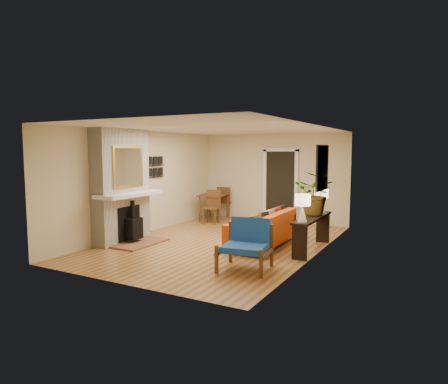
{
  "coord_description": "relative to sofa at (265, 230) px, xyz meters",
  "views": [
    {
      "loc": [
        4.41,
        -7.86,
        2.12
      ],
      "look_at": [
        0.0,
        0.2,
        1.15
      ],
      "focal_mm": 32.0,
      "sensor_mm": 36.0,
      "label": 1
    }
  ],
  "objects": [
    {
      "name": "room_shell",
      "position": [
        -0.45,
        2.47,
        0.88
      ],
      "size": [
        6.5,
        6.5,
        6.5
      ],
      "color": "#BF8349",
      "rests_on": "ground"
    },
    {
      "name": "fireplace",
      "position": [
        -3.06,
        -1.17,
        0.88
      ],
      "size": [
        1.09,
        1.68,
        2.6
      ],
      "color": "white",
      "rests_on": "ground"
    },
    {
      "name": "sofa",
      "position": [
        0.0,
        0.0,
        0.0
      ],
      "size": [
        0.92,
        2.1,
        0.83
      ],
      "color": "silver",
      "rests_on": "ground"
    },
    {
      "name": "ottoman",
      "position": [
        -0.38,
        0.3,
        -0.12
      ],
      "size": [
        0.92,
        0.92,
        0.43
      ],
      "color": "silver",
      "rests_on": "ground"
    },
    {
      "name": "blue_chair",
      "position": [
        0.34,
        -1.67,
        0.12
      ],
      "size": [
        0.96,
        0.95,
        0.89
      ],
      "color": "brown",
      "rests_on": "ground"
    },
    {
      "name": "dining_table",
      "position": [
        -2.63,
        2.42,
        0.27
      ],
      "size": [
        0.98,
        1.83,
        0.96
      ],
      "color": "brown",
      "rests_on": "ground"
    },
    {
      "name": "console_table",
      "position": [
        1.01,
        0.13,
        0.21
      ],
      "size": [
        0.34,
        1.85,
        0.72
      ],
      "color": "black",
      "rests_on": "ground"
    },
    {
      "name": "lamp_near",
      "position": [
        1.01,
        -0.57,
        0.7
      ],
      "size": [
        0.3,
        0.3,
        0.54
      ],
      "color": "white",
      "rests_on": "console_table"
    },
    {
      "name": "lamp_far",
      "position": [
        1.01,
        0.79,
        0.7
      ],
      "size": [
        0.3,
        0.3,
        0.54
      ],
      "color": "white",
      "rests_on": "console_table"
    },
    {
      "name": "houseplant",
      "position": [
        1.0,
        0.37,
        0.83
      ],
      "size": [
        0.92,
        0.82,
        0.93
      ],
      "primitive_type": "imported",
      "rotation": [
        0.0,
        0.0,
        -0.12
      ],
      "color": "#1E5919",
      "rests_on": "console_table"
    }
  ]
}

